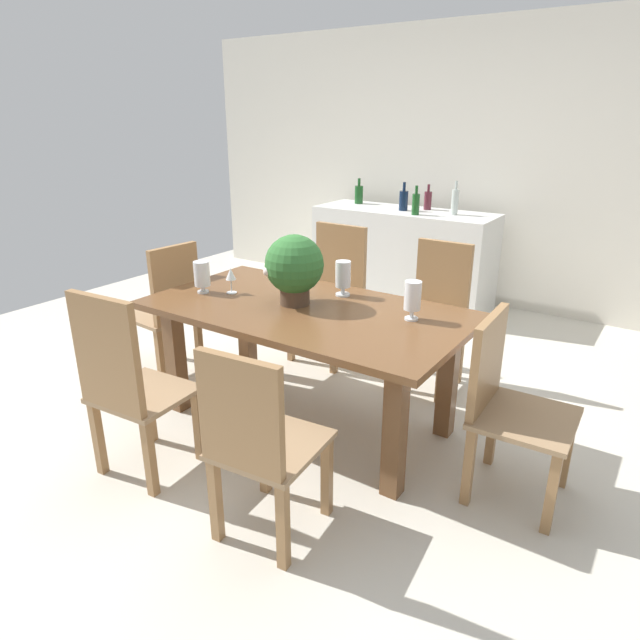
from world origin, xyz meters
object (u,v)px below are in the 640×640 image
Objects in this scene: chair_near_left at (126,381)px; chair_far_left at (334,287)px; flower_centerpiece at (294,267)px; wine_bottle_clear at (404,200)px; wine_bottle_amber at (416,204)px; wine_bottle_green at (428,200)px; chair_near_right at (258,441)px; wine_bottle_tall at (359,194)px; crystal_vase_left at (202,275)px; wine_bottle_dark at (455,202)px; dining_table at (306,326)px; crystal_vase_right at (343,276)px; chair_foot_end at (506,398)px; chair_far_right at (436,309)px; chair_head_end at (169,306)px; kitchen_counter at (402,258)px; crystal_vase_center_near at (413,297)px; wine_glass at (231,275)px.

chair_near_left is 1.91m from chair_far_left.
flower_centerpiece is 2.38m from wine_bottle_clear.
wine_bottle_amber is (-0.25, 2.18, 0.07)m from flower_centerpiece.
chair_near_right is at bearing -77.13° from wine_bottle_green.
crystal_vase_left is at bearing -81.06° from wine_bottle_tall.
wine_bottle_clear is at bearing -79.12° from chair_near_right.
wine_bottle_amber reaches higher than crystal_vase_left.
wine_bottle_dark reaches higher than wine_bottle_amber.
dining_table is at bearing 10.39° from crystal_vase_left.
chair_far_left is at bearing -71.52° from chair_near_right.
wine_bottle_clear is 1.11× the size of wine_bottle_green.
crystal_vase_right is (0.48, -0.65, 0.31)m from chair_far_left.
wine_bottle_clear reaches higher than chair_foot_end.
wine_bottle_green is (-0.78, 1.58, 0.48)m from chair_far_right.
flower_centerpiece is 0.34m from crystal_vase_right.
chair_far_right is at bearing 44.08° from crystal_vase_left.
chair_head_end is 0.98× the size of chair_far_right.
dining_table is 1.08× the size of kitchen_counter.
chair_far_right is at bearing -58.79° from wine_bottle_amber.
dining_table is 1.88× the size of chair_far_right.
dining_table is 7.17× the size of wine_bottle_amber.
wine_bottle_dark reaches higher than crystal_vase_center_near.
chair_near_left is at bearing -71.12° from crystal_vase_left.
chair_far_right is 0.88m from crystal_vase_center_near.
crystal_vase_right is 0.86× the size of wine_bottle_tall.
chair_head_end is 1.06× the size of chair_foot_end.
chair_far_right is at bearing 66.24° from dining_table.
chair_near_left reaches higher than chair_far_left.
chair_near_left is 2.07m from chair_far_right.
wine_bottle_tall is at bearing 125.95° from crystal_vase_center_near.
chair_near_right is at bearing -81.87° from wine_bottle_dark.
wine_glass is at bearing -170.53° from crystal_vase_center_near.
crystal_vase_center_near is at bearing -65.45° from wine_bottle_amber.
wine_glass is (-1.13, -0.19, -0.02)m from crystal_vase_center_near.
wine_bottle_clear is at bearing -92.10° from chair_near_left.
dining_table is 1.92× the size of chair_head_end.
wine_bottle_tall is at bearing -177.22° from chair_head_end.
wine_bottle_clear is (-1.71, 2.36, 0.52)m from chair_foot_end.
dining_table is at bearing -77.15° from wine_bottle_clear.
flower_centerpiece reaches higher than crystal_vase_left.
wine_bottle_tall reaches higher than chair_near_right.
kitchen_counter is at bearing 95.37° from chair_far_left.
wine_bottle_clear is (-0.54, 2.35, 0.40)m from dining_table.
wine_bottle_amber reaches higher than flower_centerpiece.
chair_head_end is 1.32m from crystal_vase_right.
flower_centerpiece is at bearing -69.99° from chair_far_left.
crystal_vase_left is (-0.28, -1.08, 0.31)m from chair_far_left.
wine_bottle_tall is (-1.16, 2.18, 0.16)m from crystal_vase_right.
crystal_vase_right reaches higher than wine_glass.
chair_far_left is (-0.42, 0.96, -0.08)m from dining_table.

